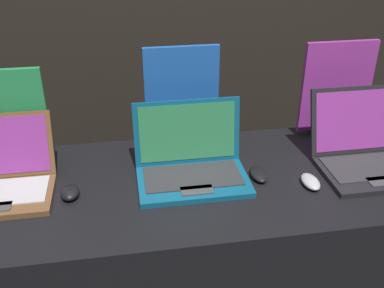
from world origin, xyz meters
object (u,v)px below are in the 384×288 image
laptop_front (2,177)px  promo_stand_front (4,123)px  promo_stand_back (336,91)px  mouse_middle (258,174)px  laptop_back (364,151)px  mouse_back (310,182)px  laptop_middle (191,162)px  promo_stand_middle (182,102)px  mouse_front (70,192)px

laptop_front → promo_stand_front: promo_stand_front is taller
laptop_front → promo_stand_back: bearing=10.2°
mouse_middle → laptop_back: 0.41m
mouse_back → laptop_front: bearing=172.4°
laptop_middle → promo_stand_back: size_ratio=0.97×
laptop_front → laptop_middle: laptop_middle is taller
promo_stand_middle → laptop_back: promo_stand_middle is taller
laptop_front → promo_stand_front: 0.20m
mouse_front → promo_stand_back: bearing=16.1°
mouse_middle → promo_stand_middle: 0.41m
laptop_middle → mouse_back: (0.41, -0.13, -0.05)m
promo_stand_middle → promo_stand_back: (0.65, 0.03, -0.01)m
promo_stand_front → mouse_back: size_ratio=3.63×
mouse_middle → laptop_front: bearing=175.9°
mouse_front → promo_stand_front: 0.37m
laptop_front → mouse_middle: bearing=-4.1°
mouse_middle → mouse_back: mouse_back is taller
promo_stand_middle → laptop_front: bearing=-162.7°
laptop_front → mouse_front: 0.24m
laptop_back → mouse_back: 0.27m
laptop_front → mouse_middle: (0.90, -0.06, -0.04)m
mouse_front → laptop_front: bearing=161.6°
laptop_middle → mouse_middle: 0.25m
laptop_middle → mouse_middle: (0.24, -0.05, -0.05)m
promo_stand_front → mouse_back: promo_stand_front is taller
laptop_front → promo_stand_back: 1.34m
mouse_front → promo_stand_middle: bearing=33.2°
mouse_back → promo_stand_back: (0.24, 0.38, 0.18)m
promo_stand_middle → laptop_back: (0.65, -0.25, -0.14)m
promo_stand_back → promo_stand_middle: bearing=-177.2°
laptop_front → promo_stand_middle: bearing=17.3°
mouse_front → mouse_middle: (0.67, 0.01, -0.00)m
promo_stand_middle → mouse_back: (0.41, -0.35, -0.19)m
promo_stand_front → laptop_back: 1.33m
laptop_front → mouse_front: bearing=-18.4°
laptop_front → promo_stand_middle: size_ratio=0.81×
promo_stand_front → laptop_middle: (0.66, -0.17, -0.12)m
promo_stand_back → promo_stand_front: bearing=-176.8°
mouse_front → promo_stand_middle: 0.54m
laptop_front → mouse_back: (1.06, -0.14, -0.04)m
laptop_back → promo_stand_back: 0.31m
mouse_middle → laptop_back: (0.41, 0.02, 0.05)m
laptop_front → laptop_middle: size_ratio=0.87×
mouse_front → laptop_middle: laptop_middle is taller
laptop_middle → laptop_back: 0.65m
mouse_front → promo_stand_front: promo_stand_front is taller
promo_stand_front → mouse_middle: 0.94m
mouse_front → promo_stand_front: bearing=133.8°
laptop_back → promo_stand_back: promo_stand_back is taller
laptop_back → promo_stand_front: bearing=171.0°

